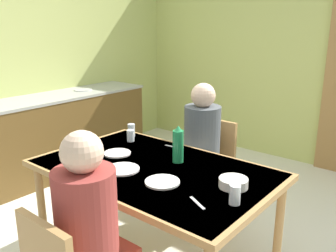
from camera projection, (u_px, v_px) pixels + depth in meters
ground_plane at (146, 235)px, 2.97m from camera, size 6.44×6.44×0.00m
wall_back at (281, 57)px, 4.46m from camera, size 4.29×0.10×2.54m
wall_left at (55, 58)px, 4.32m from camera, size 0.10×3.72×2.54m
kitchen_counter at (65, 132)px, 4.23m from camera, size 0.61×2.06×0.91m
dining_table at (154, 176)px, 2.41m from camera, size 1.58×0.99×0.76m
chair_far_diner at (209, 163)px, 3.15m from camera, size 0.40×0.40×0.87m
person_near_diner at (89, 218)px, 1.73m from camera, size 0.30×0.37×0.77m
person_far_diner at (201, 136)px, 2.97m from camera, size 0.30×0.37×0.77m
water_bottle_green_near at (178, 145)px, 2.45m from camera, size 0.08×0.08×0.26m
serving_bowl_center at (233, 183)px, 2.09m from camera, size 0.17×0.17×0.05m
dinner_plate_near_left at (117, 153)px, 2.62m from camera, size 0.20×0.20×0.01m
dinner_plate_near_right at (122, 169)px, 2.34m from camera, size 0.22×0.22×0.01m
dinner_plate_far_center at (162, 182)px, 2.15m from camera, size 0.21×0.21×0.01m
drinking_glass_by_near_diner at (131, 130)px, 3.01m from camera, size 0.06×0.06×0.11m
drinking_glass_by_far_diner at (131, 136)px, 2.90m from camera, size 0.06×0.06×0.09m
drinking_glass_spare_center at (235, 195)px, 1.89m from camera, size 0.06×0.06×0.11m
cutlery_knife_near at (94, 163)px, 2.44m from camera, size 0.11×0.13×0.00m
cutlery_fork_near at (173, 147)px, 2.77m from camera, size 0.15×0.02×0.00m
cutlery_knife_far at (197, 203)px, 1.91m from camera, size 0.14×0.08×0.00m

